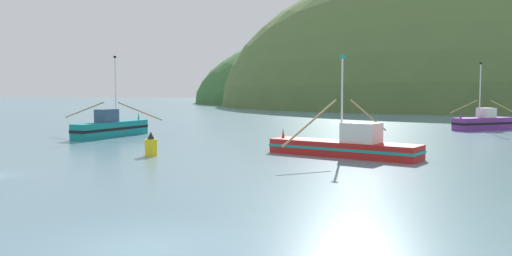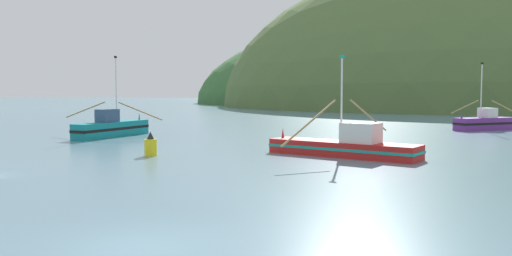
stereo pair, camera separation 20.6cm
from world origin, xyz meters
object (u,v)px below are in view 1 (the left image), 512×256
(fishing_boat_red, at_px, (346,146))
(fishing_boat_teal, at_px, (111,128))
(fishing_boat_purple, at_px, (483,123))
(channel_buoy, at_px, (151,146))

(fishing_boat_red, xyz_separation_m, fishing_boat_teal, (-21.77, 10.58, 0.17))
(fishing_boat_purple, bearing_deg, fishing_boat_red, 27.28)
(fishing_boat_teal, xyz_separation_m, channel_buoy, (9.08, -12.69, -0.21))
(channel_buoy, bearing_deg, fishing_boat_teal, 125.59)
(fishing_boat_red, xyz_separation_m, fishing_boat_purple, (14.60, 25.92, 0.13))
(fishing_boat_red, bearing_deg, fishing_boat_purple, -94.18)
(fishing_boat_red, relative_size, channel_buoy, 8.31)
(fishing_boat_red, distance_m, channel_buoy, 12.86)
(fishing_boat_red, height_order, fishing_boat_teal, fishing_boat_teal)
(fishing_boat_teal, bearing_deg, fishing_boat_red, -102.56)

